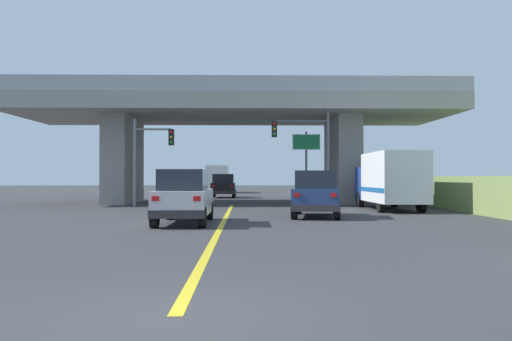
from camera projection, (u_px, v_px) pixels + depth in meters
ground at (233, 203)px, 35.88m from camera, size 160.00×160.00×0.00m
overpass_bridge at (233, 123)px, 35.96m from camera, size 28.82×10.27×7.75m
lane_divider_stripe at (223, 223)px, 19.74m from camera, size 0.20×26.42×0.01m
suv_lead at (184, 197)px, 19.67m from camera, size 1.89×4.77×2.02m
suv_crossing at (316, 194)px, 23.05m from camera, size 2.61×4.66×2.02m
box_truck at (390, 180)px, 27.94m from camera, size 2.33×7.05×3.03m
sedan_oncoming at (224, 186)px, 45.23m from camera, size 2.06×4.38×2.02m
traffic_signal_nearside at (309, 144)px, 31.38m from camera, size 3.46×0.36×5.97m
traffic_signal_farside at (148, 151)px, 31.33m from camera, size 2.44×0.36×5.21m
highway_sign at (306, 150)px, 33.42m from camera, size 1.77×0.17×4.64m
semi_truck_distant at (218, 179)px, 59.91m from camera, size 2.33×7.15×3.05m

